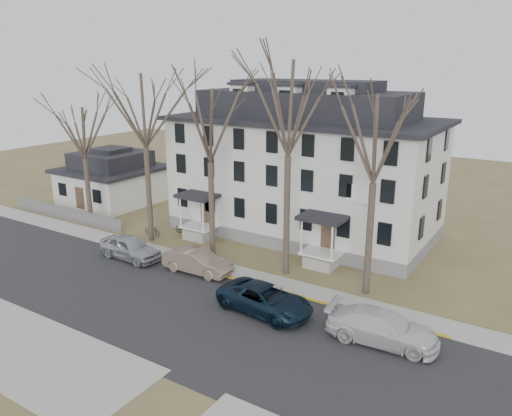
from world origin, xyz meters
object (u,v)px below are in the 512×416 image
Objects in this scene: tree_mid_right at (376,133)px; bicycle_left at (152,231)px; car_white at (382,328)px; small_house at (113,180)px; tree_far_left at (143,105)px; bicycle_right at (185,228)px; tree_bungalow at (82,129)px; tree_center at (289,101)px; car_tan at (198,262)px; car_navy at (265,300)px; boarding_house at (304,167)px; car_silver at (130,248)px; tree_mid_left at (209,120)px.

bicycle_left is (-18.09, 0.72, -9.18)m from tree_mid_right.
car_white is at bearing -104.21° from bicycle_left.
tree_mid_right is (28.50, -6.20, 7.35)m from small_house.
tree_far_left is 22.80m from car_white.
tree_bungalow is at bearing 90.69° from bicycle_right.
bicycle_right is (-16.14, 2.42, -9.10)m from tree_mid_right.
tree_center is 19.23m from tree_bungalow.
tree_far_left is at bearing 71.74° from car_white.
bicycle_right is (-18.77, 7.29, -0.29)m from car_white.
tree_center is 1.15× the size of tree_mid_right.
tree_mid_right is 13.98m from car_tan.
tree_bungalow is (-7.00, 0.00, -2.22)m from tree_far_left.
car_navy is 3.47× the size of bicycle_left.
tree_mid_right reaches higher than boarding_house.
tree_mid_right is (17.50, 0.00, -0.74)m from tree_far_left.
car_navy reaches higher than bicycle_right.
car_white is at bearing -79.97° from car_navy.
bicycle_left is (6.41, 0.72, -7.70)m from tree_bungalow.
boarding_house is 4.29× the size of car_silver.
car_silver is 12.17m from car_navy.
tree_mid_right is 10.40m from car_white.
car_tan is at bearing -27.14° from small_house.
tree_mid_left reaches higher than car_tan.
tree_center reaches higher than tree_mid_left.
car_white is at bearing -126.65° from bicycle_right.
car_tan is (5.50, 0.65, -0.05)m from car_silver.
car_silver reaches higher than bicycle_right.
small_house is 1.58× the size of car_navy.
tree_mid_left is at bearing -110.20° from boarding_house.
tree_mid_right reaches higher than small_house.
small_house is 20.40m from car_tan.
tree_mid_right is at bearing -91.39° from bicycle_left.
tree_bungalow is 1.95× the size of car_navy.
tree_bungalow is 28.52m from car_white.
tree_far_left is 2.83× the size of car_silver.
tree_bungalow is 10.04m from bicycle_left.
tree_bungalow is at bearing 180.00° from tree_mid_left.
tree_center is 11.82m from car_tan.
car_silver is 1.03× the size of car_tan.
car_tan is 2.97× the size of bicycle_left.
car_white is at bearing -61.66° from tree_mid_right.
small_house is 30.08m from tree_mid_right.
car_white reaches higher than bicycle_right.
tree_far_left is 9.97m from bicycle_left.
car_navy is 3.30× the size of bicycle_right.
tree_mid_right is at bearing 0.00° from tree_bungalow.
small_house reaches higher than bicycle_right.
boarding_house reaches higher than car_tan.
tree_far_left is at bearing 74.51° from car_navy.
small_house is 1.80× the size of car_silver.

